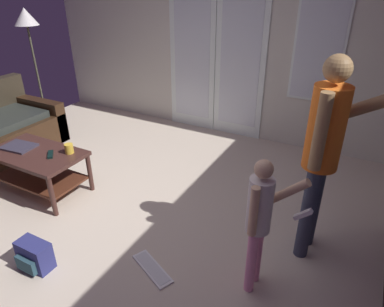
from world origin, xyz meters
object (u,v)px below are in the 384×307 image
Objects in this scene: person_adult at (325,145)px; backpack at (34,256)px; coffee_table at (38,163)px; person_child at (260,216)px; laptop_closed at (19,147)px; loose_keyboard at (152,269)px; floor_lamp at (27,25)px; cup_near_edge at (69,149)px; tv_remote_black at (50,154)px.

backpack is (-1.91, -1.27, -0.89)m from person_adult.
person_child is at bearing -3.76° from coffee_table.
laptop_closed is at bearing 143.61° from backpack.
person_child is 2.76m from laptop_closed.
backpack is 0.96m from loose_keyboard.
laptop_closed is (1.34, -1.45, -1.02)m from floor_lamp.
person_adult is at bearing 38.90° from loose_keyboard.
person_child is at bearing -114.79° from person_adult.
cup_near_edge reaches higher than coffee_table.
tv_remote_black is at bearing 7.01° from coffee_table.
tv_remote_black is at bearing -171.01° from person_adult.
cup_near_edge reaches higher than laptop_closed.
backpack is at bearing -42.59° from laptop_closed.
tv_remote_black is (0.45, 0.03, -0.00)m from laptop_closed.
person_child is 2.32m from tv_remote_black.
coffee_table is at bearing -154.62° from cup_near_edge.
person_adult is 3.70× the size of loose_keyboard.
person_adult is at bearing 65.21° from person_child.
loose_keyboard is (0.86, 0.42, -0.11)m from backpack.
loose_keyboard is at bearing 26.11° from backpack.
loose_keyboard is at bearing -141.10° from person_adult.
cup_near_edge is (-2.17, 0.32, -0.13)m from person_child.
cup_near_edge reaches higher than tv_remote_black.
coffee_table is at bearing -4.32° from laptop_closed.
person_child reaches higher than tv_remote_black.
laptop_closed is at bearing -47.32° from floor_lamp.
laptop_closed is (-3.03, -0.44, -0.52)m from person_adult.
loose_keyboard is 2.08m from laptop_closed.
person_child is at bearing -21.48° from floor_lamp.
person_adult is 1.68m from loose_keyboard.
loose_keyboard is (-1.05, -0.84, -1.00)m from person_adult.
person_adult is 2.66m from tv_remote_black.
floor_lamp is 6.13× the size of backpack.
backpack is 1.44m from laptop_closed.
loose_keyboard is at bearing 28.46° from tv_remote_black.
laptop_closed is (-0.24, -0.01, 0.14)m from coffee_table.
cup_near_edge reaches higher than loose_keyboard.
backpack is (2.46, -2.28, -1.38)m from floor_lamp.
floor_lamp is (-1.58, 1.44, 1.16)m from coffee_table.
coffee_table is 1.81m from loose_keyboard.
person_adult is 16.51× the size of cup_near_edge.
coffee_table is 1.23m from backpack.
person_child is 1.04m from loose_keyboard.
tv_remote_black reaches higher than backpack.
tv_remote_black is (-2.58, -0.41, -0.52)m from person_adult.
cup_near_edge is at bearing 25.38° from coffee_table.
person_adult is at bearing -13.05° from floor_lamp.
floor_lamp is (-4.09, 1.61, 0.85)m from person_child.
laptop_closed reaches higher than loose_keyboard.
tv_remote_black is at bearing -1.99° from laptop_closed.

